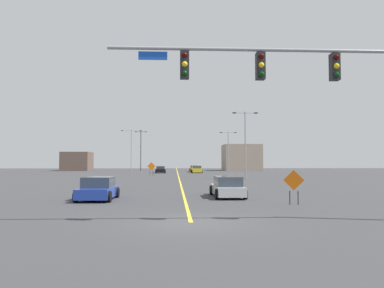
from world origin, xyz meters
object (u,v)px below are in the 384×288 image
Objects in this scene: construction_sign_right_lane at (294,182)px; car_yellow_mid at (197,169)px; car_black_distant at (160,170)px; street_lamp_far_left at (228,149)px; car_silver_far at (227,187)px; street_lamp_mid_left at (131,147)px; traffic_signal_assembly at (304,81)px; street_lamp_near_left at (141,148)px; street_lamp_near_right at (245,140)px; construction_sign_right_shoulder at (151,167)px; car_orange_passing at (194,169)px; car_blue_near at (98,189)px.

car_yellow_mid is at bearing 92.09° from construction_sign_right_lane.
street_lamp_far_left is at bearing 1.90° from car_black_distant.
street_lamp_mid_left is at bearing 102.69° from car_silver_far.
traffic_signal_assembly is 74.53m from street_lamp_near_left.
street_lamp_far_left is 0.94× the size of street_lamp_near_right.
street_lamp_near_left is 2.44× the size of car_yellow_mid.
street_lamp_mid_left is 4.26× the size of construction_sign_right_shoulder.
street_lamp_mid_left is 14.83m from car_orange_passing.
street_lamp_near_left is 1.03× the size of street_lamp_mid_left.
car_blue_near is at bearing -92.09° from car_black_distant.
car_yellow_mid is (12.37, -14.67, -4.77)m from street_lamp_near_left.
street_lamp_far_left is at bearing 81.50° from car_silver_far.
street_lamp_far_left is 0.87× the size of street_lamp_near_left.
car_black_distant is (-13.50, -0.45, -4.20)m from street_lamp_far_left.
car_blue_near is at bearing -170.32° from car_silver_far.
street_lamp_near_left is at bearing 101.89° from construction_sign_right_lane.
street_lamp_near_right reaches higher than traffic_signal_assembly.
car_black_distant is at bearing -178.10° from street_lamp_far_left.
construction_sign_right_lane is at bearing -80.29° from car_black_distant.
traffic_signal_assembly is 1.44× the size of street_lamp_far_left.
car_blue_near reaches higher than car_black_distant.
street_lamp_near_right is 43.87m from street_lamp_near_left.
car_silver_far is 59.29m from car_orange_passing.
car_orange_passing is at bearing 97.48° from street_lamp_near_right.
traffic_signal_assembly is 1.36× the size of street_lamp_near_right.
car_silver_far is (12.87, -57.14, -4.80)m from street_lamp_mid_left.
car_silver_far is (-1.59, 9.75, -4.79)m from traffic_signal_assembly.
car_silver_far is at bearing 9.68° from car_blue_near.
car_orange_passing is 10.31m from car_yellow_mid.
car_yellow_mid is at bearing 55.61° from construction_sign_right_shoulder.
street_lamp_near_right reaches higher than construction_sign_right_lane.
car_black_distant is at bearing -178.07° from car_yellow_mid.
street_lamp_far_left is 19.29m from construction_sign_right_shoulder.
street_lamp_far_left reaches higher than construction_sign_right_lane.
street_lamp_near_left is at bearing 160.60° from car_orange_passing.
construction_sign_right_lane is at bearing -95.80° from street_lamp_near_right.
street_lamp_near_left is 2.08× the size of car_orange_passing.
construction_sign_right_shoulder is at bearing 88.85° from car_blue_near.
construction_sign_right_shoulder is (5.67, -20.13, -4.06)m from street_lamp_mid_left.
street_lamp_mid_left reaches higher than car_silver_far.
construction_sign_right_lane is 0.48× the size of car_yellow_mid.
car_blue_near is at bearing -106.87° from street_lamp_far_left.
street_lamp_near_right reaches higher than car_silver_far.
traffic_signal_assembly is 3.09× the size of car_blue_near.
street_lamp_near_right is (4.14, 33.00, -0.33)m from traffic_signal_assembly.
construction_sign_right_lane reaches higher than car_yellow_mid.
street_lamp_near_left reaches higher than construction_sign_right_shoulder.
street_lamp_far_left is 1.81× the size of car_silver_far.
traffic_signal_assembly reaches higher than car_yellow_mid.
street_lamp_near_left is 4.39× the size of construction_sign_right_shoulder.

